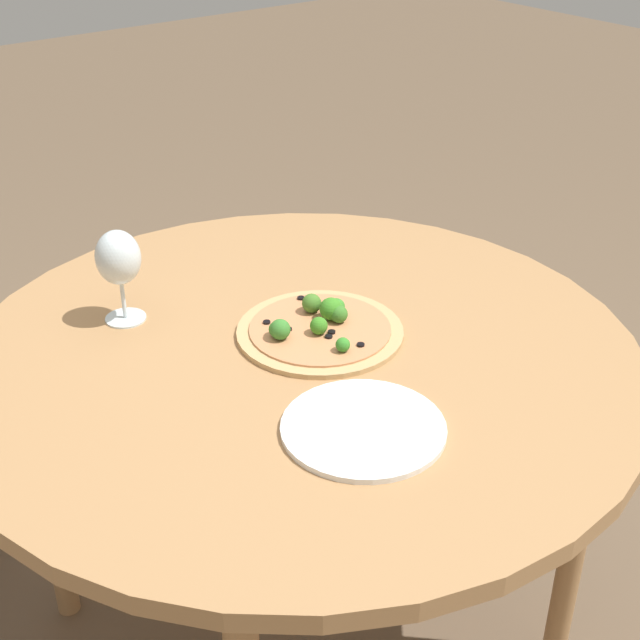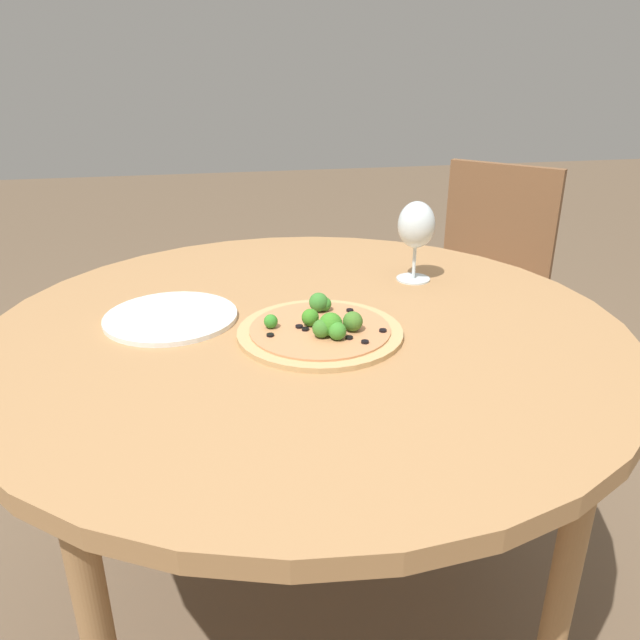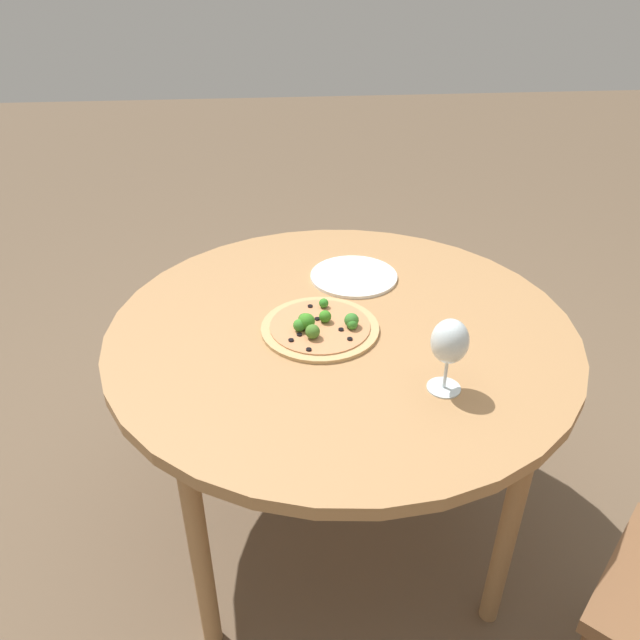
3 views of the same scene
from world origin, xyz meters
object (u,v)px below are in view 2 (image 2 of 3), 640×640
chair (482,292)px  wine_glass (416,227)px  plate_near (171,317)px  pizza (321,329)px

chair → wine_glass: (0.44, 0.54, 0.39)m
chair → plate_near: size_ratio=3.42×
wine_glass → plate_near: (0.55, 0.13, -0.12)m
pizza → chair: bearing=-131.5°
pizza → wine_glass: bearing=-135.8°
chair → plate_near: 1.23m
wine_glass → pizza: bearing=44.2°
pizza → wine_glass: (-0.27, -0.26, 0.11)m
chair → plate_near: chair is taller
plate_near → wine_glass: bearing=-166.2°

